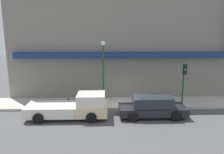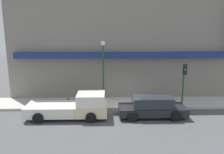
% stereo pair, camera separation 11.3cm
% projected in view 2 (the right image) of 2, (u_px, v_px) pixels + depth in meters
% --- Properties ---
extents(ground_plane, '(80.00, 80.00, 0.00)m').
position_uv_depth(ground_plane, '(125.00, 110.00, 16.85)').
color(ground_plane, '#4C4C4F').
extents(sidewalk, '(36.00, 2.84, 0.18)m').
position_uv_depth(sidewalk, '(123.00, 103.00, 18.22)').
color(sidewalk, '#B7B2A8').
rests_on(sidewalk, ground).
extents(building, '(19.80, 3.80, 11.33)m').
position_uv_depth(building, '(122.00, 40.00, 20.00)').
color(building, gray).
rests_on(building, ground).
extents(pickup_truck, '(5.62, 2.22, 1.73)m').
position_uv_depth(pickup_truck, '(73.00, 107.00, 15.31)').
color(pickup_truck, beige).
rests_on(pickup_truck, ground).
extents(parked_car, '(4.74, 2.00, 1.48)m').
position_uv_depth(parked_car, '(152.00, 107.00, 15.45)').
color(parked_car, black).
rests_on(parked_car, ground).
extents(fire_hydrant, '(0.19, 0.19, 0.65)m').
position_uv_depth(fire_hydrant, '(68.00, 102.00, 17.19)').
color(fire_hydrant, '#196633').
rests_on(fire_hydrant, sidewalk).
extents(street_lamp, '(0.36, 0.36, 5.06)m').
position_uv_depth(street_lamp, '(103.00, 65.00, 17.21)').
color(street_lamp, '#1E4728').
rests_on(street_lamp, sidewalk).
extents(traffic_light, '(0.28, 0.42, 3.29)m').
position_uv_depth(traffic_light, '(184.00, 77.00, 17.03)').
color(traffic_light, '#1E4728').
rests_on(traffic_light, sidewalk).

